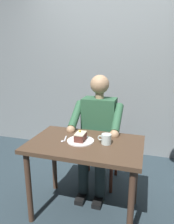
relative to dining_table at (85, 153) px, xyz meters
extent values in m
plane|color=#2B3A42|center=(0.00, 0.00, -0.62)|extent=(14.00, 14.00, 0.00)
cube|color=gray|center=(0.00, -1.45, 0.88)|extent=(6.40, 0.12, 3.00)
cube|color=#4A3525|center=(0.00, 0.00, 0.08)|extent=(1.00, 0.63, 0.04)
cylinder|color=#4C3325|center=(-0.44, 0.26, -0.27)|extent=(0.05, 0.05, 0.71)
cylinder|color=#4C3325|center=(0.44, 0.26, -0.27)|extent=(0.05, 0.05, 0.71)
cylinder|color=#4C3325|center=(-0.44, -0.26, -0.27)|extent=(0.05, 0.05, 0.71)
cylinder|color=#4C3325|center=(0.44, -0.26, -0.27)|extent=(0.05, 0.05, 0.71)
cube|color=#5B291B|center=(0.00, -0.54, -0.20)|extent=(0.42, 0.42, 0.04)
cube|color=#5B291B|center=(0.00, -0.73, 0.04)|extent=(0.38, 0.04, 0.45)
cylinder|color=#5B291B|center=(-0.18, -0.36, -0.41)|extent=(0.04, 0.04, 0.42)
cylinder|color=#5B291B|center=(0.18, -0.36, -0.41)|extent=(0.04, 0.04, 0.42)
cylinder|color=#5B291B|center=(-0.18, -0.72, -0.41)|extent=(0.04, 0.04, 0.42)
cylinder|color=#5B291B|center=(0.18, -0.72, -0.41)|extent=(0.04, 0.04, 0.42)
cube|color=#2C5A3C|center=(0.00, -0.52, 0.11)|extent=(0.36, 0.22, 0.58)
sphere|color=tan|center=(0.00, -0.52, 0.55)|extent=(0.20, 0.20, 0.20)
cylinder|color=tan|center=(0.00, -0.52, 0.43)|extent=(0.09, 0.09, 0.06)
cylinder|color=#2C5A3C|center=(-0.22, -0.38, 0.23)|extent=(0.08, 0.33, 0.26)
sphere|color=tan|center=(-0.22, -0.22, 0.12)|extent=(0.09, 0.09, 0.09)
cylinder|color=#2C5A3C|center=(0.22, -0.38, 0.23)|extent=(0.08, 0.33, 0.26)
sphere|color=tan|center=(0.22, -0.22, 0.12)|extent=(0.09, 0.09, 0.09)
cylinder|color=#253232|center=(-0.09, -0.40, -0.20)|extent=(0.13, 0.38, 0.14)
cylinder|color=#253232|center=(0.09, -0.40, -0.20)|extent=(0.13, 0.38, 0.14)
cylinder|color=#253232|center=(-0.09, -0.22, -0.42)|extent=(0.11, 0.11, 0.40)
cube|color=black|center=(-0.09, -0.16, -0.60)|extent=(0.09, 0.22, 0.05)
cylinder|color=#253232|center=(0.09, -0.22, -0.42)|extent=(0.11, 0.11, 0.40)
cube|color=black|center=(0.09, -0.16, -0.60)|extent=(0.09, 0.22, 0.05)
cylinder|color=white|center=(0.05, -0.01, 0.11)|extent=(0.24, 0.24, 0.01)
cube|color=brown|center=(0.05, -0.01, 0.14)|extent=(0.08, 0.13, 0.06)
cube|color=beige|center=(0.05, -0.01, 0.18)|extent=(0.08, 0.13, 0.01)
sphere|color=gold|center=(0.06, -0.03, 0.19)|extent=(0.02, 0.02, 0.02)
cylinder|color=silver|center=(-0.18, -0.03, 0.15)|extent=(0.09, 0.09, 0.09)
torus|color=silver|center=(-0.13, -0.03, 0.15)|extent=(0.05, 0.01, 0.05)
cylinder|color=black|center=(-0.18, -0.03, 0.18)|extent=(0.08, 0.08, 0.01)
cube|color=silver|center=(0.20, -0.03, 0.11)|extent=(0.04, 0.11, 0.01)
ellipsoid|color=silver|center=(0.20, 0.04, 0.11)|extent=(0.03, 0.04, 0.01)
camera|label=1|loc=(-0.50, 1.60, 0.84)|focal=33.06mm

